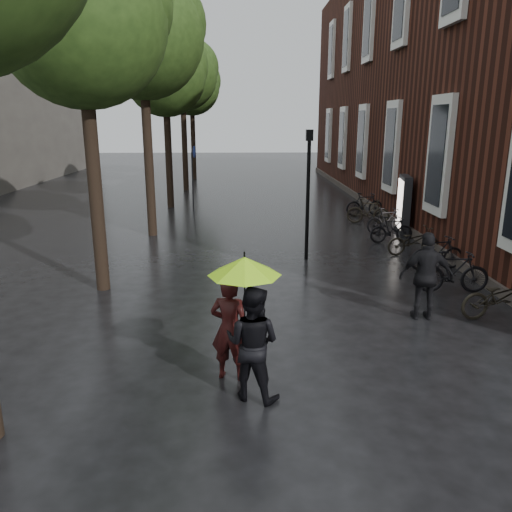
{
  "coord_description": "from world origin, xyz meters",
  "views": [
    {
      "loc": [
        -0.65,
        -4.86,
        4.07
      ],
      "look_at": [
        -0.35,
        5.41,
        1.25
      ],
      "focal_mm": 35.0,
      "sensor_mm": 36.0,
      "label": 1
    }
  ],
  "objects_px": {
    "pedestrian_walking": "(426,276)",
    "ad_lightbox": "(404,205)",
    "person_black": "(252,343)",
    "parked_bicycles": "(408,237)",
    "person_burgundy": "(230,329)",
    "lamp_post": "(308,183)"
  },
  "relations": [
    {
      "from": "pedestrian_walking",
      "to": "ad_lightbox",
      "type": "distance_m",
      "value": 8.39
    },
    {
      "from": "person_black",
      "to": "pedestrian_walking",
      "type": "bearing_deg",
      "value": -117.42
    },
    {
      "from": "person_black",
      "to": "parked_bicycles",
      "type": "relative_size",
      "value": 0.14
    },
    {
      "from": "ad_lightbox",
      "to": "pedestrian_walking",
      "type": "bearing_deg",
      "value": -94.34
    },
    {
      "from": "person_burgundy",
      "to": "person_black",
      "type": "relative_size",
      "value": 0.98
    },
    {
      "from": "person_burgundy",
      "to": "lamp_post",
      "type": "height_order",
      "value": "lamp_post"
    },
    {
      "from": "parked_bicycles",
      "to": "ad_lightbox",
      "type": "bearing_deg",
      "value": 76.27
    },
    {
      "from": "person_black",
      "to": "ad_lightbox",
      "type": "xyz_separation_m",
      "value": [
        5.77,
        11.11,
        0.18
      ]
    },
    {
      "from": "person_burgundy",
      "to": "ad_lightbox",
      "type": "relative_size",
      "value": 0.81
    },
    {
      "from": "person_burgundy",
      "to": "ad_lightbox",
      "type": "distance_m",
      "value": 12.17
    },
    {
      "from": "person_burgundy",
      "to": "parked_bicycles",
      "type": "height_order",
      "value": "person_burgundy"
    },
    {
      "from": "lamp_post",
      "to": "ad_lightbox",
      "type": "bearing_deg",
      "value": 40.73
    },
    {
      "from": "ad_lightbox",
      "to": "person_burgundy",
      "type": "bearing_deg",
      "value": -110.04
    },
    {
      "from": "person_burgundy",
      "to": "parked_bicycles",
      "type": "bearing_deg",
      "value": -110.97
    },
    {
      "from": "person_black",
      "to": "lamp_post",
      "type": "relative_size",
      "value": 0.46
    },
    {
      "from": "person_burgundy",
      "to": "ad_lightbox",
      "type": "xyz_separation_m",
      "value": [
        6.12,
        10.52,
        0.2
      ]
    },
    {
      "from": "person_burgundy",
      "to": "person_black",
      "type": "height_order",
      "value": "person_black"
    },
    {
      "from": "person_black",
      "to": "parked_bicycles",
      "type": "height_order",
      "value": "person_black"
    },
    {
      "from": "person_burgundy",
      "to": "lamp_post",
      "type": "bearing_deg",
      "value": -93.06
    },
    {
      "from": "pedestrian_walking",
      "to": "lamp_post",
      "type": "bearing_deg",
      "value": -62.83
    },
    {
      "from": "pedestrian_walking",
      "to": "ad_lightbox",
      "type": "height_order",
      "value": "ad_lightbox"
    },
    {
      "from": "person_black",
      "to": "lamp_post",
      "type": "bearing_deg",
      "value": -79.65
    }
  ]
}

